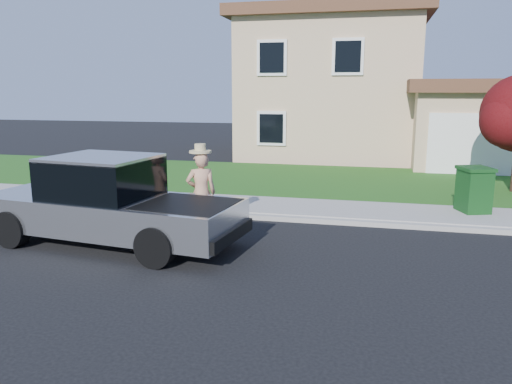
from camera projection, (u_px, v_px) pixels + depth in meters
ground at (254, 257)px, 9.81m from camera, size 80.00×80.00×0.00m
curb at (320, 221)px, 12.34m from camera, size 40.00×0.20×0.12m
sidewalk at (325, 210)px, 13.39m from camera, size 40.00×2.00×0.15m
lawn at (337, 182)px, 17.68m from camera, size 40.00×7.00×0.10m
house at (358, 92)px, 24.51m from camera, size 14.00×11.30×6.85m
pickup_truck at (108, 204)px, 10.50m from camera, size 5.94×2.65×1.89m
woman at (201, 191)px, 11.33m from camera, size 0.80×0.69×2.06m
trash_bin at (474, 189)px, 12.79m from camera, size 0.93×1.00×1.16m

